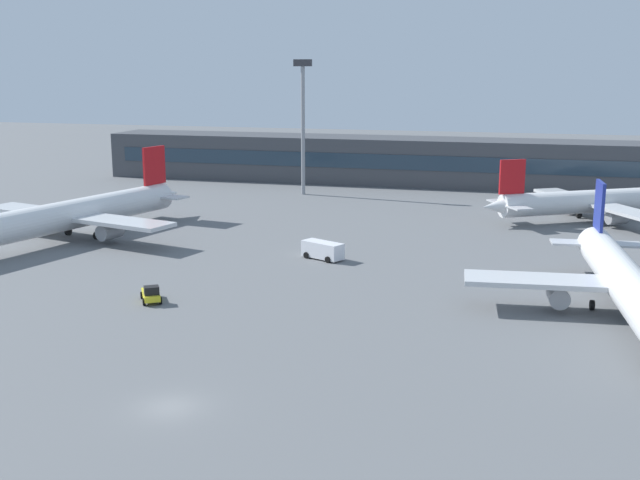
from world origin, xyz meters
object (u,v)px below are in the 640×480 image
(airplane_near, at_px, (627,285))
(airplane_mid, at_px, (68,216))
(service_van_white, at_px, (323,250))
(airplane_far, at_px, (601,201))
(baggage_tug_yellow, at_px, (151,294))
(floodlight_tower_west, at_px, (303,117))

(airplane_near, bearing_deg, airplane_mid, 166.91)
(service_van_white, bearing_deg, airplane_near, -24.31)
(airplane_far, relative_size, baggage_tug_yellow, 9.04)
(airplane_near, distance_m, service_van_white, 35.72)
(airplane_mid, xyz_separation_m, service_van_white, (35.03, -1.01, -2.23))
(airplane_far, distance_m, floodlight_tower_west, 52.51)
(airplane_near, height_order, floodlight_tower_west, floodlight_tower_west)
(airplane_mid, bearing_deg, service_van_white, -1.66)
(airplane_near, distance_m, airplane_mid, 69.33)
(airplane_mid, height_order, baggage_tug_yellow, airplane_mid)
(airplane_far, height_order, baggage_tug_yellow, airplane_far)
(baggage_tug_yellow, distance_m, service_van_white, 24.28)
(baggage_tug_yellow, bearing_deg, service_van_white, 61.64)
(baggage_tug_yellow, bearing_deg, airplane_far, 50.89)
(airplane_near, bearing_deg, floodlight_tower_west, 128.56)
(airplane_near, relative_size, floodlight_tower_west, 1.76)
(airplane_near, xyz_separation_m, airplane_far, (1.27, 49.04, -0.21))
(airplane_mid, relative_size, service_van_white, 7.86)
(service_van_white, height_order, floodlight_tower_west, floodlight_tower_west)
(airplane_near, xyz_separation_m, baggage_tug_yellow, (-44.03, -6.68, -2.35))
(airplane_far, xyz_separation_m, floodlight_tower_west, (-49.93, 12.01, 10.94))
(baggage_tug_yellow, height_order, floodlight_tower_west, floodlight_tower_west)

